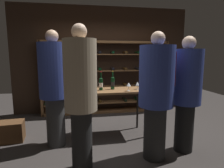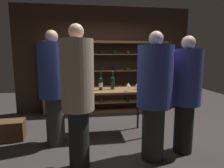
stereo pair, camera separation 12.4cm
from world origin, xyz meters
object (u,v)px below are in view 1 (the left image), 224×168
object	(u,v)px
tasting_table	(111,95)
person_guest_khaki	(81,92)
wine_bottle_amber_reserve	(113,83)
wine_glass_stemmed_right	(129,85)
wine_rack	(107,77)
wine_glass_stemmed_left	(137,84)
person_guest_plum_blouse	(156,91)
person_bystander_red_print	(186,90)
wine_bottle_red_label	(101,84)
wine_crate	(10,132)
person_host_in_suit	(54,84)

from	to	relation	value
tasting_table	person_guest_khaki	xyz separation A→B (m)	(-0.59, -1.11, 0.28)
wine_bottle_amber_reserve	wine_glass_stemmed_right	distance (m)	0.35
wine_rack	wine_glass_stemmed_left	bearing A→B (deg)	-76.80
person_guest_khaki	tasting_table	bearing A→B (deg)	-104.66
person_guest_khaki	person_guest_plum_blouse	bearing A→B (deg)	-159.91
wine_glass_stemmed_right	person_bystander_red_print	bearing A→B (deg)	-40.35
wine_bottle_red_label	wine_rack	bearing A→B (deg)	77.14
wine_crate	wine_bottle_amber_reserve	size ratio (longest dim) A/B	1.31
wine_bottle_amber_reserve	person_bystander_red_print	bearing A→B (deg)	-40.89
wine_glass_stemmed_left	wine_glass_stemmed_right	world-z (taller)	wine_glass_stemmed_right
wine_rack	person_bystander_red_print	bearing A→B (deg)	-68.70
wine_glass_stemmed_left	person_bystander_red_print	bearing A→B (deg)	-55.28
tasting_table	wine_glass_stemmed_left	distance (m)	0.57
wine_crate	wine_glass_stemmed_left	bearing A→B (deg)	-1.88
person_guest_khaki	wine_bottle_amber_reserve	bearing A→B (deg)	-105.36
wine_crate	wine_glass_stemmed_left	xyz separation A→B (m)	(2.42, -0.08, 0.84)
wine_rack	person_guest_khaki	xyz separation A→B (m)	(-0.75, -2.64, 0.13)
person_guest_khaki	person_host_in_suit	bearing A→B (deg)	-49.23
person_bystander_red_print	wine_glass_stemmed_left	world-z (taller)	person_bystander_red_print
person_host_in_suit	wine_glass_stemmed_left	distance (m)	1.57
person_guest_khaki	wine_glass_stemmed_left	bearing A→B (deg)	-122.87
person_guest_khaki	wine_rack	bearing A→B (deg)	-92.33
tasting_table	wine_rack	bearing A→B (deg)	84.10
person_host_in_suit	person_guest_plum_blouse	bearing A→B (deg)	127.68
tasting_table	person_guest_plum_blouse	bearing A→B (deg)	-62.34
person_guest_khaki	wine_glass_stemmed_right	bearing A→B (deg)	-120.86
person_guest_plum_blouse	wine_rack	bearing A→B (deg)	178.57
person_bystander_red_print	person_guest_khaki	xyz separation A→B (m)	(-1.68, -0.26, 0.07)
wine_rack	wine_glass_stemmed_right	size ratio (longest dim) A/B	21.84
wine_bottle_amber_reserve	wine_glass_stemmed_right	size ratio (longest dim) A/B	2.34
wine_glass_stemmed_left	wine_glass_stemmed_right	bearing A→B (deg)	-146.38
person_guest_plum_blouse	wine_glass_stemmed_right	world-z (taller)	person_guest_plum_blouse
wine_glass_stemmed_right	wine_bottle_amber_reserve	bearing A→B (deg)	137.57
wine_bottle_amber_reserve	wine_glass_stemmed_right	world-z (taller)	wine_bottle_amber_reserve
person_bystander_red_print	wine_bottle_amber_reserve	distance (m)	1.37
wine_glass_stemmed_left	wine_glass_stemmed_right	distance (m)	0.26
person_guest_khaki	wine_bottle_red_label	size ratio (longest dim) A/B	5.41
person_guest_khaki	wine_glass_stemmed_left	xyz separation A→B (m)	(1.12, 1.06, -0.08)
person_guest_plum_blouse	wine_bottle_amber_reserve	bearing A→B (deg)	-165.16
wine_rack	wine_bottle_amber_reserve	xyz separation A→B (m)	(-0.11, -1.48, 0.07)
tasting_table	person_guest_khaki	world-z (taller)	person_guest_khaki
wine_rack	wine_crate	distance (m)	2.66
wine_crate	person_guest_plum_blouse	bearing A→B (deg)	-22.95
wine_bottle_amber_reserve	wine_bottle_red_label	xyz separation A→B (m)	(-0.24, -0.06, -0.00)
wine_glass_stemmed_left	wine_glass_stemmed_right	size ratio (longest dim) A/B	0.94
wine_rack	person_host_in_suit	distance (m)	2.15
wine_glass_stemmed_right	person_guest_khaki	bearing A→B (deg)	-134.45
tasting_table	wine_crate	size ratio (longest dim) A/B	2.84
person_guest_plum_blouse	wine_bottle_amber_reserve	distance (m)	1.13
wine_bottle_red_label	wine_glass_stemmed_left	xyz separation A→B (m)	(0.72, -0.03, -0.02)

